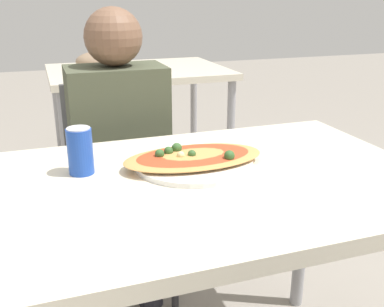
% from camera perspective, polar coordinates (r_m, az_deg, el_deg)
% --- Properties ---
extents(dining_table, '(1.29, 0.77, 0.77)m').
position_cam_1_polar(dining_table, '(1.18, -0.84, -7.00)').
color(dining_table, beige).
rests_on(dining_table, ground_plane).
extents(chair_far_seated, '(0.40, 0.40, 0.88)m').
position_cam_1_polar(chair_far_seated, '(1.88, -9.46, -3.22)').
color(chair_far_seated, '#4C4C4C').
rests_on(chair_far_seated, ground_plane).
extents(person_seated, '(0.35, 0.25, 1.18)m').
position_cam_1_polar(person_seated, '(1.71, -9.15, 1.42)').
color(person_seated, '#2D2D38').
rests_on(person_seated, ground_plane).
extents(pizza_main, '(0.39, 0.33, 0.05)m').
position_cam_1_polar(pizza_main, '(1.24, 0.19, -0.71)').
color(pizza_main, white).
rests_on(pizza_main, dining_table).
extents(soda_can, '(0.07, 0.07, 0.12)m').
position_cam_1_polar(soda_can, '(1.20, -14.02, 0.32)').
color(soda_can, '#1E47B2').
rests_on(soda_can, dining_table).
extents(background_table, '(1.10, 0.80, 0.89)m').
position_cam_1_polar(background_table, '(2.92, -7.62, 9.42)').
color(background_table, beige).
rests_on(background_table, ground_plane).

